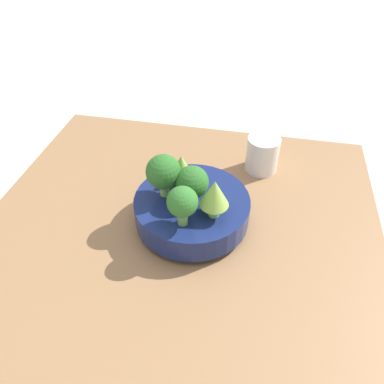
% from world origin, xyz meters
% --- Properties ---
extents(ground_plane, '(6.00, 6.00, 0.00)m').
position_xyz_m(ground_plane, '(0.00, 0.00, 0.00)').
color(ground_plane, beige).
extents(table, '(0.85, 0.84, 0.04)m').
position_xyz_m(table, '(0.00, 0.00, 0.02)').
color(table, olive).
rests_on(table, ground_plane).
extents(bowl, '(0.24, 0.24, 0.07)m').
position_xyz_m(bowl, '(-0.02, -0.04, 0.08)').
color(bowl, navy).
rests_on(bowl, table).
extents(romanesco_piece_far, '(0.06, 0.06, 0.08)m').
position_xyz_m(romanesco_piece_far, '(-0.07, -0.00, 0.16)').
color(romanesco_piece_far, '#7AB256').
rests_on(romanesco_piece_far, bowl).
extents(broccoli_floret_center, '(0.07, 0.07, 0.08)m').
position_xyz_m(broccoli_floret_center, '(-0.02, -0.04, 0.15)').
color(broccoli_floret_center, '#6BA34C').
rests_on(broccoli_floret_center, bowl).
extents(romanesco_piece_near, '(0.05, 0.05, 0.07)m').
position_xyz_m(romanesco_piece_near, '(0.01, -0.09, 0.15)').
color(romanesco_piece_near, '#7AB256').
rests_on(romanesco_piece_near, bowl).
extents(broccoli_floret_back, '(0.06, 0.06, 0.09)m').
position_xyz_m(broccoli_floret_back, '(-0.02, 0.03, 0.16)').
color(broccoli_floret_back, '#609347').
rests_on(broccoli_floret_back, bowl).
extents(broccoli_floret_right, '(0.07, 0.07, 0.10)m').
position_xyz_m(broccoli_floret_right, '(0.03, -0.04, 0.16)').
color(broccoli_floret_right, '#7AB256').
rests_on(broccoli_floret_right, bowl).
extents(cup, '(0.08, 0.08, 0.09)m').
position_xyz_m(cup, '(-0.16, -0.26, 0.08)').
color(cup, silver).
rests_on(cup, table).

